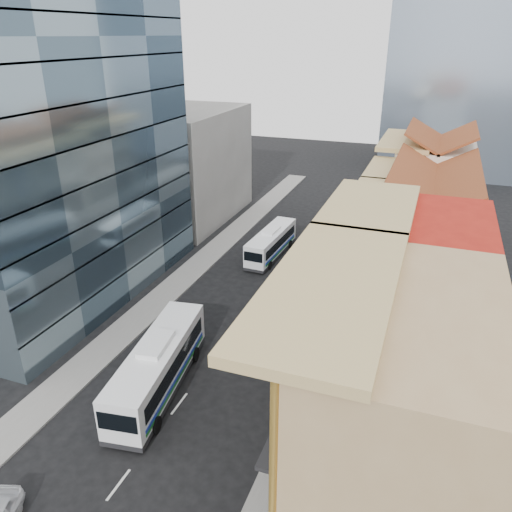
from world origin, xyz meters
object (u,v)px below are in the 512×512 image
at_px(office_tower, 51,133).
at_px(bus_left_far, 271,242).
at_px(shophouse_tan, 401,413).
at_px(bus_right, 316,290).
at_px(bus_left_near, 158,365).

bearing_deg(office_tower, bus_left_far, 43.45).
relative_size(shophouse_tan, bus_right, 1.13).
xyz_separation_m(office_tower, bus_left_near, (15.00, -10.04, -13.05)).
bearing_deg(bus_left_far, bus_left_near, -87.10).
bearing_deg(bus_left_near, shophouse_tan, -22.01).
relative_size(office_tower, bus_left_far, 2.98).
bearing_deg(shophouse_tan, bus_left_near, 166.09).
bearing_deg(bus_left_far, office_tower, -133.65).
xyz_separation_m(bus_left_near, bus_left_far, (0.00, 24.25, -0.33)).
height_order(office_tower, bus_left_far, office_tower).
xyz_separation_m(shophouse_tan, office_tower, (-31.00, 14.00, 9.00)).
xyz_separation_m(office_tower, bus_left_far, (15.00, 14.21, -13.39)).
height_order(shophouse_tan, bus_left_far, shophouse_tan).
distance_m(bus_left_far, bus_right, 12.46).
relative_size(bus_left_near, bus_left_far, 1.21).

